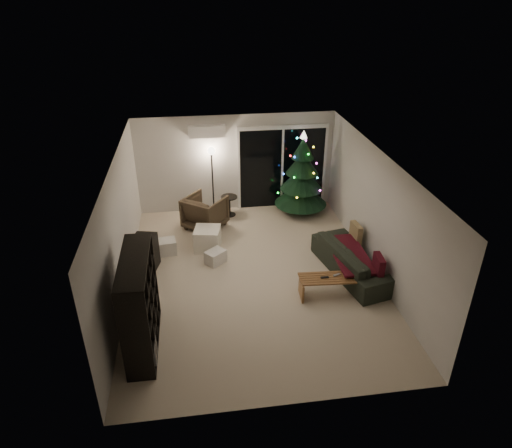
{
  "coord_description": "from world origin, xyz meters",
  "views": [
    {
      "loc": [
        -1.03,
        -7.67,
        5.35
      ],
      "look_at": [
        0.1,
        0.3,
        1.05
      ],
      "focal_mm": 32.0,
      "sensor_mm": 36.0,
      "label": 1
    }
  ],
  "objects_px": {
    "armchair": "(205,212)",
    "coffee_table": "(332,286)",
    "bookshelf": "(127,305)",
    "christmas_tree": "(302,173)",
    "sofa": "(353,260)",
    "media_cabinet": "(140,262)"
  },
  "relations": [
    {
      "from": "armchair",
      "to": "coffee_table",
      "type": "relative_size",
      "value": 0.72
    },
    {
      "from": "armchair",
      "to": "christmas_tree",
      "type": "distance_m",
      "value": 2.62
    },
    {
      "from": "sofa",
      "to": "coffee_table",
      "type": "height_order",
      "value": "sofa"
    },
    {
      "from": "armchair",
      "to": "coffee_table",
      "type": "height_order",
      "value": "armchair"
    },
    {
      "from": "bookshelf",
      "to": "sofa",
      "type": "distance_m",
      "value": 4.6
    },
    {
      "from": "armchair",
      "to": "coffee_table",
      "type": "xyz_separation_m",
      "value": [
        2.27,
        -3.08,
        -0.21
      ]
    },
    {
      "from": "sofa",
      "to": "christmas_tree",
      "type": "distance_m",
      "value": 3.05
    },
    {
      "from": "bookshelf",
      "to": "coffee_table",
      "type": "distance_m",
      "value": 3.81
    },
    {
      "from": "armchair",
      "to": "christmas_tree",
      "type": "bearing_deg",
      "value": -131.49
    },
    {
      "from": "sofa",
      "to": "bookshelf",
      "type": "bearing_deg",
      "value": 97.18
    },
    {
      "from": "armchair",
      "to": "coffee_table",
      "type": "distance_m",
      "value": 3.84
    },
    {
      "from": "media_cabinet",
      "to": "christmas_tree",
      "type": "bearing_deg",
      "value": 45.71
    },
    {
      "from": "bookshelf",
      "to": "christmas_tree",
      "type": "relative_size",
      "value": 0.76
    },
    {
      "from": "armchair",
      "to": "sofa",
      "type": "distance_m",
      "value": 3.8
    },
    {
      "from": "coffee_table",
      "to": "christmas_tree",
      "type": "relative_size",
      "value": 0.57
    },
    {
      "from": "bookshelf",
      "to": "sofa",
      "type": "xyz_separation_m",
      "value": [
        4.3,
        1.54,
        -0.51
      ]
    },
    {
      "from": "bookshelf",
      "to": "coffee_table",
      "type": "height_order",
      "value": "bookshelf"
    },
    {
      "from": "coffee_table",
      "to": "christmas_tree",
      "type": "bearing_deg",
      "value": 90.39
    },
    {
      "from": "media_cabinet",
      "to": "christmas_tree",
      "type": "relative_size",
      "value": 0.54
    },
    {
      "from": "media_cabinet",
      "to": "sofa",
      "type": "bearing_deg",
      "value": 7.14
    },
    {
      "from": "bookshelf",
      "to": "coffee_table",
      "type": "relative_size",
      "value": 1.33
    },
    {
      "from": "bookshelf",
      "to": "media_cabinet",
      "type": "xyz_separation_m",
      "value": [
        0.0,
        1.99,
        -0.46
      ]
    }
  ]
}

